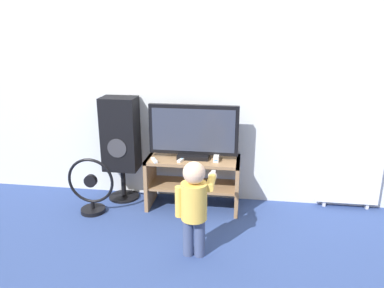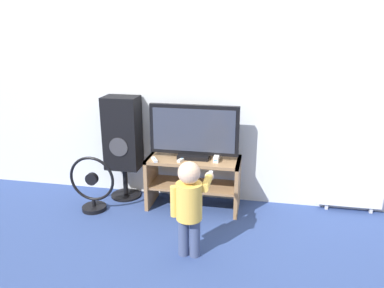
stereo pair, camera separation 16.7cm
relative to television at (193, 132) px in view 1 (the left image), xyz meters
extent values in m
plane|color=navy|center=(0.00, -0.22, -0.79)|extent=(16.00, 16.00, 0.00)
cube|color=silver|center=(0.00, 0.26, 0.51)|extent=(10.00, 0.06, 2.60)
cube|color=#93704C|center=(0.00, -0.02, -0.28)|extent=(0.93, 0.40, 0.03)
cube|color=#93704C|center=(0.00, -0.02, -0.55)|extent=(0.89, 0.36, 0.02)
cube|color=#93704C|center=(-0.44, -0.02, -0.53)|extent=(0.04, 0.40, 0.53)
cube|color=#93704C|center=(0.44, -0.02, -0.53)|extent=(0.04, 0.40, 0.53)
cube|color=black|center=(0.00, 0.00, -0.24)|extent=(0.31, 0.20, 0.04)
cube|color=black|center=(0.00, 0.00, 0.03)|extent=(0.88, 0.05, 0.49)
cube|color=#333847|center=(0.00, -0.03, 0.03)|extent=(0.81, 0.01, 0.42)
cube|color=white|center=(0.23, -0.04, -0.24)|extent=(0.05, 0.16, 0.05)
cube|color=#3F8CE5|center=(0.23, -0.12, -0.24)|extent=(0.03, 0.00, 0.01)
cube|color=white|center=(-0.36, -0.16, -0.25)|extent=(0.10, 0.13, 0.02)
cylinder|color=#337FD8|center=(-0.36, -0.16, -0.24)|extent=(0.01, 0.01, 0.00)
cube|color=white|center=(-0.10, -0.10, -0.25)|extent=(0.08, 0.13, 0.02)
cylinder|color=#337FD8|center=(-0.10, -0.10, -0.24)|extent=(0.01, 0.01, 0.00)
cylinder|color=#3F4C72|center=(0.08, -0.87, -0.62)|extent=(0.09, 0.09, 0.33)
cylinder|color=#3F4C72|center=(0.17, -0.87, -0.62)|extent=(0.09, 0.09, 0.33)
cylinder|color=#E5B74C|center=(0.13, -0.87, -0.31)|extent=(0.21, 0.21, 0.30)
sphere|color=beige|center=(0.13, -0.87, -0.07)|extent=(0.17, 0.17, 0.17)
cylinder|color=#E5B74C|center=(0.01, -0.87, -0.32)|extent=(0.06, 0.06, 0.25)
cylinder|color=#E5B74C|center=(0.25, -0.74, -0.19)|extent=(0.06, 0.25, 0.06)
sphere|color=beige|center=(0.25, -0.61, -0.19)|extent=(0.08, 0.08, 0.08)
cube|color=white|center=(0.25, -0.57, -0.19)|extent=(0.03, 0.13, 0.02)
cylinder|color=black|center=(-0.77, 0.09, -0.78)|extent=(0.32, 0.32, 0.02)
cylinder|color=black|center=(-0.77, 0.09, -0.62)|extent=(0.05, 0.05, 0.34)
cube|color=black|center=(-0.77, 0.09, -0.07)|extent=(0.36, 0.26, 0.76)
cylinder|color=#38383D|center=(-0.77, -0.05, -0.19)|extent=(0.20, 0.01, 0.20)
cylinder|color=black|center=(-0.98, -0.28, -0.77)|extent=(0.24, 0.24, 0.04)
cylinder|color=black|center=(-0.98, -0.28, -0.71)|extent=(0.04, 0.04, 0.08)
torus|color=black|center=(-0.98, -0.28, -0.45)|extent=(0.47, 0.03, 0.47)
cylinder|color=black|center=(-0.98, -0.28, -0.45)|extent=(0.12, 0.05, 0.12)
cube|color=white|center=(1.55, 0.19, -0.41)|extent=(0.60, 0.08, 0.64)
cube|color=silver|center=(1.34, 0.19, -0.76)|extent=(0.03, 0.05, 0.06)
cube|color=silver|center=(1.76, 0.19, -0.76)|extent=(0.03, 0.05, 0.06)
camera|label=1|loc=(0.49, -3.48, 0.99)|focal=35.00mm
camera|label=2|loc=(0.66, -3.45, 0.99)|focal=35.00mm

